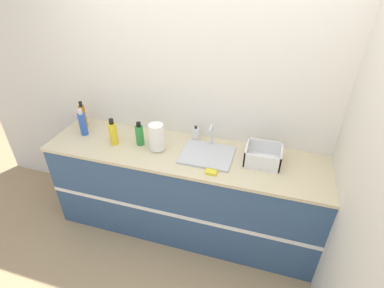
% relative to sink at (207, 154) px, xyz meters
% --- Properties ---
extents(ground_plane, '(12.00, 12.00, 0.00)m').
position_rel_sink_xyz_m(ground_plane, '(-0.21, -0.32, -0.95)').
color(ground_plane, tan).
extents(wall_back, '(4.90, 0.06, 2.60)m').
position_rel_sink_xyz_m(wall_back, '(-0.21, 0.33, 0.35)').
color(wall_back, silver).
rests_on(wall_back, ground_plane).
extents(wall_right, '(0.06, 2.62, 2.60)m').
position_rel_sink_xyz_m(wall_right, '(1.07, -0.01, 0.35)').
color(wall_right, beige).
rests_on(wall_right, ground_plane).
extents(counter_cabinet, '(2.53, 0.65, 0.93)m').
position_rel_sink_xyz_m(counter_cabinet, '(-0.21, -0.01, -0.48)').
color(counter_cabinet, '#33517A').
rests_on(counter_cabinet, ground_plane).
extents(sink, '(0.44, 0.37, 0.23)m').
position_rel_sink_xyz_m(sink, '(0.00, 0.00, 0.00)').
color(sink, silver).
rests_on(sink, counter_cabinet).
extents(paper_towel_roll, '(0.13, 0.13, 0.25)m').
position_rel_sink_xyz_m(paper_towel_roll, '(-0.45, -0.04, 0.11)').
color(paper_towel_roll, '#4C4C51').
rests_on(paper_towel_roll, counter_cabinet).
extents(dish_rack, '(0.29, 0.26, 0.14)m').
position_rel_sink_xyz_m(dish_rack, '(0.47, 0.04, 0.04)').
color(dish_rack, white).
rests_on(dish_rack, counter_cabinet).
extents(bottle_amber, '(0.06, 0.06, 0.27)m').
position_rel_sink_xyz_m(bottle_amber, '(-1.31, 0.14, 0.10)').
color(bottle_amber, '#B26B19').
rests_on(bottle_amber, counter_cabinet).
extents(bottle_green, '(0.07, 0.07, 0.23)m').
position_rel_sink_xyz_m(bottle_green, '(-0.63, -0.00, 0.08)').
color(bottle_green, '#2D8C3D').
rests_on(bottle_green, counter_cabinet).
extents(bottle_blue, '(0.07, 0.07, 0.27)m').
position_rel_sink_xyz_m(bottle_blue, '(-1.22, 0.00, 0.10)').
color(bottle_blue, '#2D56B7').
rests_on(bottle_blue, counter_cabinet).
extents(bottle_yellow, '(0.07, 0.07, 0.26)m').
position_rel_sink_xyz_m(bottle_yellow, '(-0.86, -0.06, 0.10)').
color(bottle_yellow, yellow).
rests_on(bottle_yellow, counter_cabinet).
extents(soap_dispenser, '(0.06, 0.06, 0.14)m').
position_rel_sink_xyz_m(soap_dispenser, '(-0.17, 0.22, 0.05)').
color(soap_dispenser, silver).
rests_on(soap_dispenser, counter_cabinet).
extents(sponge, '(0.09, 0.06, 0.02)m').
position_rel_sink_xyz_m(sponge, '(0.09, -0.23, -0.01)').
color(sponge, yellow).
rests_on(sponge, counter_cabinet).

